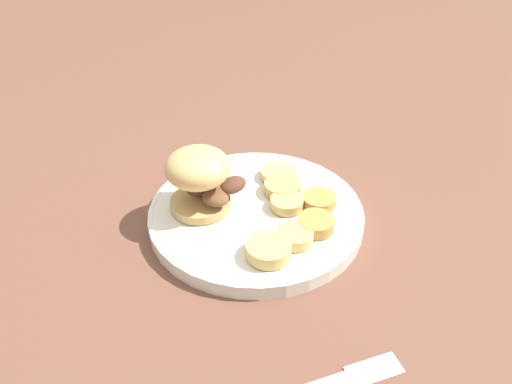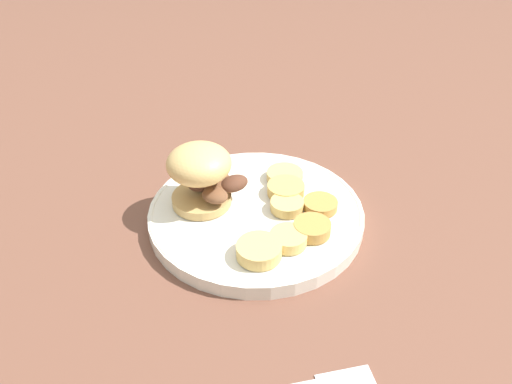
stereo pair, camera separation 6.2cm
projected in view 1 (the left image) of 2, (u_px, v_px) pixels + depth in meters
The scene contains 10 objects.
ground_plane at pixel (256, 220), 0.65m from camera, with size 4.00×4.00×0.00m, color brown.
dinner_plate at pixel (256, 213), 0.64m from camera, with size 0.28×0.28×0.02m.
sandwich at pixel (202, 177), 0.61m from camera, with size 0.10×0.09×0.08m.
potato_round_0 at pixel (319, 200), 0.64m from camera, with size 0.04×0.04×0.01m, color #BC8942.
potato_round_1 at pixel (279, 173), 0.69m from camera, with size 0.05×0.05×0.01m, color #DBB766.
potato_round_2 at pixel (316, 224), 0.60m from camera, with size 0.04×0.04×0.01m, color #BC8942.
potato_round_3 at pixel (293, 237), 0.58m from camera, with size 0.04×0.04×0.01m, color #DBB766.
potato_round_4 at pixel (283, 187), 0.66m from camera, with size 0.05×0.05×0.01m, color tan.
potato_round_5 at pixel (269, 250), 0.56m from camera, with size 0.05×0.05×0.02m, color #DBB766.
potato_round_6 at pixel (287, 203), 0.64m from camera, with size 0.04×0.04×0.01m, color #DBB766.
Camera 1 is at (0.30, 0.41, 0.41)m, focal length 35.00 mm.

